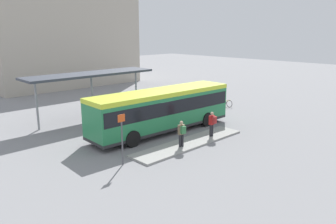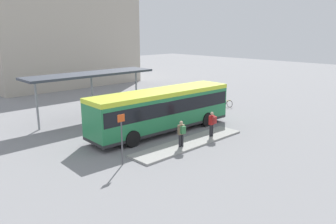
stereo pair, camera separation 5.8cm
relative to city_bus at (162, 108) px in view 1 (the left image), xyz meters
name	(u,v)px [view 1 (the left image)]	position (x,y,z in m)	size (l,w,h in m)	color
ground_plane	(162,132)	(-0.01, 0.00, -1.77)	(120.00, 120.00, 0.00)	gray
curb_island	(190,143)	(-0.52, -3.11, -1.71)	(8.65, 1.80, 0.12)	#9E9E99
city_bus	(162,108)	(0.00, 0.00, 0.00)	(11.27, 2.93, 3.02)	#237A47
pedestrian_waiting	(182,132)	(-1.56, -3.39, -0.71)	(0.44, 0.48, 1.63)	#232328
pedestrian_companion	(212,122)	(1.42, -3.36, -0.69)	(0.43, 0.45, 1.68)	#232328
bicycle_yellow	(226,103)	(9.87, 1.74, -1.41)	(0.48, 1.64, 0.71)	black
bicycle_black	(220,101)	(10.05, 2.59, -1.40)	(0.48, 1.72, 0.75)	black
station_shelter	(91,75)	(-1.66, 6.60, 1.82)	(10.69, 2.67, 3.78)	#383D47
potted_planter_near_shelter	(151,107)	(2.64, 4.31, -1.10)	(0.74, 0.74, 1.26)	slate
platform_sign	(122,137)	(-5.62, -2.89, -0.21)	(0.44, 0.08, 2.80)	#4C4C51
station_building	(59,42)	(5.26, 25.99, 3.88)	(18.57, 11.19, 11.30)	#B2A899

